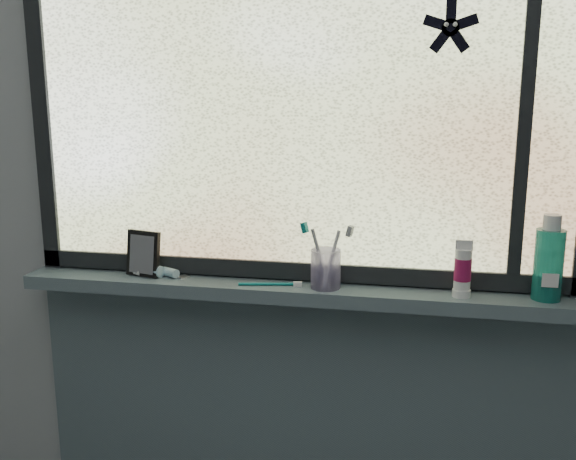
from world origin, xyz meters
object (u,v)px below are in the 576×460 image
Objects in this scene: vanity_mirror at (143,254)px; mouthwash_bottle at (549,257)px; toothbrush_cup at (326,269)px; cream_tube at (463,267)px.

mouthwash_bottle is (1.14, -0.00, 0.05)m from vanity_mirror.
mouthwash_bottle reaches higher than toothbrush_cup.
vanity_mirror is 1.24× the size of toothbrush_cup.
cream_tube is at bearing 12.47° from vanity_mirror.
cream_tube is (-0.22, -0.02, -0.03)m from mouthwash_bottle.
mouthwash_bottle is at bearing 1.37° from toothbrush_cup.
vanity_mirror is at bearing 179.96° from mouthwash_bottle.
vanity_mirror is 1.23× the size of cream_tube.
mouthwash_bottle is at bearing 5.22° from cream_tube.
mouthwash_bottle is at bearing 13.72° from vanity_mirror.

